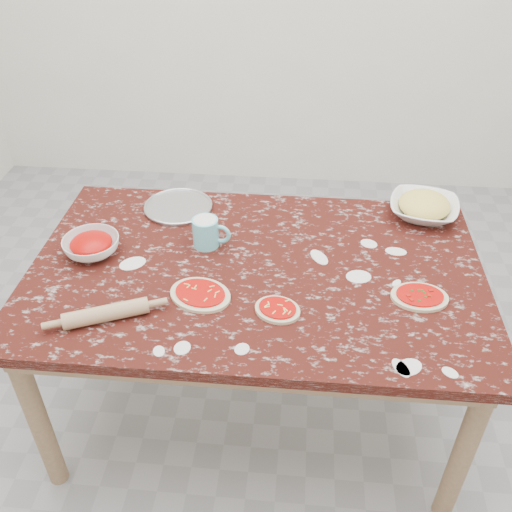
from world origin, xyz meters
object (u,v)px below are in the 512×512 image
object	(u,v)px
worktable	(256,285)
sauce_bowl	(92,246)
rolling_pin	(106,313)
flour_mug	(207,232)
pizza_tray	(178,207)
cheese_bowl	(424,209)

from	to	relation	value
worktable	sauce_bowl	distance (m)	0.61
rolling_pin	flour_mug	bearing A→B (deg)	59.53
pizza_tray	sauce_bowl	size ratio (longest dim) A/B	1.34
flour_mug	cheese_bowl	bearing A→B (deg)	18.54
sauce_bowl	rolling_pin	world-z (taller)	sauce_bowl
cheese_bowl	rolling_pin	size ratio (longest dim) A/B	1.01
cheese_bowl	flour_mug	xyz separation A→B (m)	(-0.83, -0.28, 0.03)
cheese_bowl	rolling_pin	distance (m)	1.29
pizza_tray	flour_mug	distance (m)	0.30
cheese_bowl	rolling_pin	world-z (taller)	cheese_bowl
worktable	rolling_pin	xyz separation A→B (m)	(-0.44, -0.31, 0.11)
sauce_bowl	cheese_bowl	distance (m)	1.29
rolling_pin	sauce_bowl	bearing A→B (deg)	115.14
cheese_bowl	flour_mug	distance (m)	0.87
cheese_bowl	flour_mug	world-z (taller)	flour_mug
pizza_tray	flour_mug	world-z (taller)	flour_mug
pizza_tray	rolling_pin	size ratio (longest dim) A/B	1.03
rolling_pin	cheese_bowl	bearing A→B (deg)	33.15
pizza_tray	sauce_bowl	bearing A→B (deg)	-126.88
sauce_bowl	rolling_pin	distance (m)	0.37
flour_mug	pizza_tray	bearing A→B (deg)	123.56
sauce_bowl	rolling_pin	bearing A→B (deg)	-64.86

